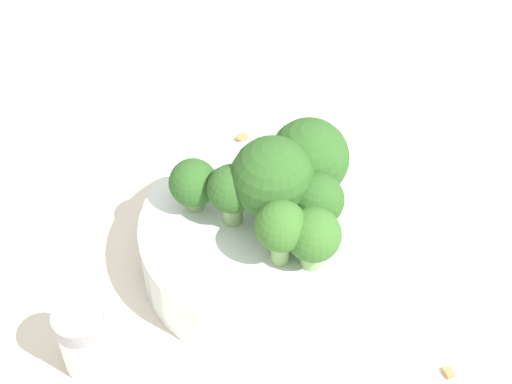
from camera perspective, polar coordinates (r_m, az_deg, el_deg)
The scene contains 13 objects.
ground_plane at distance 0.66m, azimuth -0.00°, elevation -4.90°, with size 3.00×3.00×0.00m, color beige.
bowl at distance 0.64m, azimuth -0.00°, elevation -3.59°, with size 0.17×0.17×0.05m, color silver.
broccoli_floret_0 at distance 0.58m, azimuth 3.85°, elevation -3.00°, with size 0.04×0.04×0.05m.
broccoli_floret_1 at distance 0.60m, azimuth 1.10°, elevation 0.89°, with size 0.06×0.06×0.07m.
broccoli_floret_2 at distance 0.57m, azimuth 1.68°, elevation -2.42°, with size 0.04×0.04×0.06m.
broccoli_floret_3 at distance 0.60m, azimuth -1.61°, elevation 0.10°, with size 0.04×0.04×0.05m.
broccoli_floret_4 at distance 0.62m, azimuth -4.20°, elevation 0.54°, with size 0.04×0.04×0.04m.
broccoli_floret_5 at distance 0.60m, azimuth 4.05°, elevation -0.66°, with size 0.04×0.04×0.05m.
broccoli_floret_6 at distance 0.62m, azimuth 3.55°, elevation 2.25°, with size 0.06×0.06×0.07m.
pepper_shaker at distance 0.60m, azimuth -11.42°, elevation -9.61°, with size 0.04×0.04×0.06m.
almond_crumb_0 at distance 0.75m, azimuth -0.94°, elevation 3.74°, with size 0.01×0.01×0.01m, color #AD7F4C.
almond_crumb_1 at distance 0.62m, azimuth 12.73°, elevation -11.58°, with size 0.01×0.01×0.01m, color #AD7F4C.
almond_crumb_2 at distance 0.74m, azimuth -3.34°, elevation 2.68°, with size 0.01×0.00×0.01m, color #AD7F4C.
Camera 1 is at (-0.11, 0.38, 0.53)m, focal length 60.00 mm.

